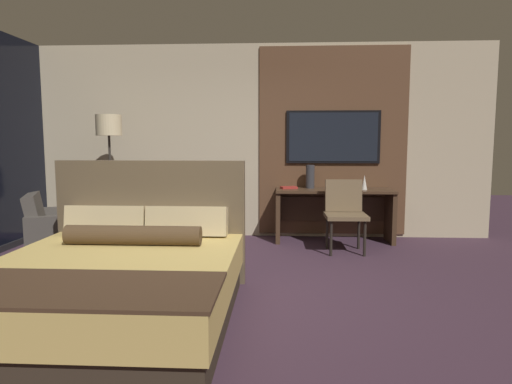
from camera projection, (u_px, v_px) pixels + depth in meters
The scene contains 11 objects.
ground_plane at pixel (219, 292), 4.29m from camera, with size 16.00×16.00×0.00m, color #3D2838.
wall_back_tv_panel at pixel (253, 142), 6.70m from camera, with size 7.20×0.09×2.80m.
bed at pixel (117, 281), 3.60m from camera, with size 1.87×2.18×1.22m.
desk at pixel (334, 206), 6.42m from camera, with size 1.63×0.57×0.74m.
tv at pixel (333, 137), 6.55m from camera, with size 1.34×0.04×0.75m.
desk_chair at pixel (345, 208), 5.83m from camera, with size 0.52×0.52×0.91m.
armchair_by_window at pixel (62, 234), 5.65m from camera, with size 1.08×1.10×0.78m.
floor_lamp at pixel (109, 136), 6.15m from camera, with size 0.34×0.34×1.76m.
vase_tall at pixel (310, 177), 6.47m from camera, with size 0.12×0.12×0.33m.
vase_short at pixel (364, 182), 6.28m from camera, with size 0.08×0.08×0.20m.
book at pixel (289, 188), 6.43m from camera, with size 0.26×0.21×0.03m.
Camera 1 is at (0.58, -4.13, 1.41)m, focal length 32.00 mm.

